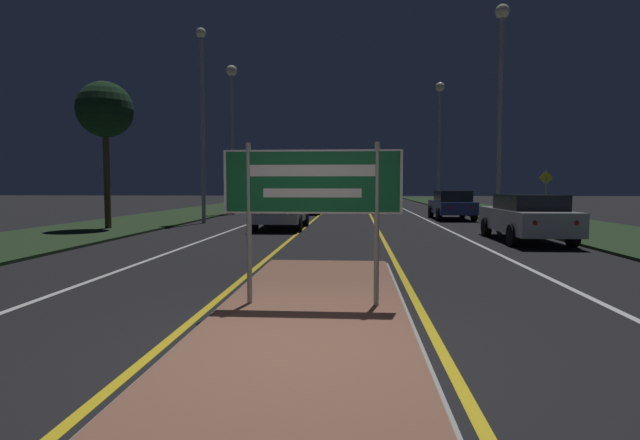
% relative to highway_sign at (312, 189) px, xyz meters
% --- Properties ---
extents(ground_plane, '(160.00, 160.00, 0.00)m').
position_rel_highway_sign_xyz_m(ground_plane, '(0.00, -1.79, -1.69)').
color(ground_plane, black).
extents(median_island, '(2.60, 8.14, 0.10)m').
position_rel_highway_sign_xyz_m(median_island, '(0.00, 0.00, -1.64)').
color(median_island, '#999993').
rests_on(median_island, ground_plane).
extents(verge_left, '(5.00, 100.00, 0.08)m').
position_rel_highway_sign_xyz_m(verge_left, '(-9.50, 18.21, -1.65)').
color(verge_left, '#23381E').
rests_on(verge_left, ground_plane).
extents(verge_right, '(5.00, 100.00, 0.08)m').
position_rel_highway_sign_xyz_m(verge_right, '(9.50, 18.21, -1.65)').
color(verge_right, '#23381E').
rests_on(verge_right, ground_plane).
extents(centre_line_yellow_left, '(0.12, 70.00, 0.01)m').
position_rel_highway_sign_xyz_m(centre_line_yellow_left, '(-1.49, 23.21, -1.68)').
color(centre_line_yellow_left, gold).
rests_on(centre_line_yellow_left, ground_plane).
extents(centre_line_yellow_right, '(0.12, 70.00, 0.01)m').
position_rel_highway_sign_xyz_m(centre_line_yellow_right, '(1.49, 23.21, -1.68)').
color(centre_line_yellow_right, gold).
rests_on(centre_line_yellow_right, ground_plane).
extents(lane_line_white_left, '(0.12, 70.00, 0.01)m').
position_rel_highway_sign_xyz_m(lane_line_white_left, '(-4.20, 23.21, -1.68)').
color(lane_line_white_left, silver).
rests_on(lane_line_white_left, ground_plane).
extents(lane_line_white_right, '(0.12, 70.00, 0.01)m').
position_rel_highway_sign_xyz_m(lane_line_white_right, '(4.20, 23.21, -1.68)').
color(lane_line_white_right, silver).
rests_on(lane_line_white_right, ground_plane).
extents(edge_line_white_left, '(0.10, 70.00, 0.01)m').
position_rel_highway_sign_xyz_m(edge_line_white_left, '(-7.20, 23.21, -1.68)').
color(edge_line_white_left, silver).
rests_on(edge_line_white_left, ground_plane).
extents(edge_line_white_right, '(0.10, 70.00, 0.01)m').
position_rel_highway_sign_xyz_m(edge_line_white_right, '(7.20, 23.21, -1.68)').
color(edge_line_white_right, silver).
rests_on(edge_line_white_right, ground_plane).
extents(highway_sign, '(2.43, 0.07, 2.21)m').
position_rel_highway_sign_xyz_m(highway_sign, '(0.00, 0.00, 0.00)').
color(highway_sign, '#9E9E99').
rests_on(highway_sign, median_island).
extents(streetlight_left_near, '(0.46, 0.46, 8.81)m').
position_rel_highway_sign_xyz_m(streetlight_left_near, '(-6.37, 15.76, 3.67)').
color(streetlight_left_near, '#9E9E99').
rests_on(streetlight_left_near, ground_plane).
extents(streetlight_left_far, '(0.64, 0.64, 8.76)m').
position_rel_highway_sign_xyz_m(streetlight_left_far, '(-6.67, 22.53, 4.57)').
color(streetlight_left_far, '#9E9E99').
rests_on(streetlight_left_far, ground_plane).
extents(streetlight_right_near, '(0.56, 0.56, 8.93)m').
position_rel_highway_sign_xyz_m(streetlight_right_near, '(6.40, 14.05, 4.29)').
color(streetlight_right_near, '#9E9E99').
rests_on(streetlight_right_near, ground_plane).
extents(streetlight_right_far, '(0.62, 0.62, 8.64)m').
position_rel_highway_sign_xyz_m(streetlight_right_far, '(6.23, 27.63, 4.38)').
color(streetlight_right_far, '#9E9E99').
rests_on(streetlight_right_far, ground_plane).
extents(car_receding_0, '(1.87, 4.71, 1.45)m').
position_rel_highway_sign_xyz_m(car_receding_0, '(5.89, 9.07, -0.92)').
color(car_receding_0, '#B7B7BC').
rests_on(car_receding_0, ground_plane).
extents(car_receding_1, '(1.90, 4.29, 1.47)m').
position_rel_highway_sign_xyz_m(car_receding_1, '(5.52, 19.13, -0.92)').
color(car_receding_1, navy).
rests_on(car_receding_1, ground_plane).
extents(car_approaching_0, '(1.90, 4.31, 1.39)m').
position_rel_highway_sign_xyz_m(car_approaching_0, '(-2.35, 13.05, -0.94)').
color(car_approaching_0, '#B7B7BC').
rests_on(car_approaching_0, ground_plane).
extents(car_approaching_1, '(2.00, 4.39, 1.54)m').
position_rel_highway_sign_xyz_m(car_approaching_1, '(-2.45, 23.92, -0.87)').
color(car_approaching_1, maroon).
rests_on(car_approaching_1, ground_plane).
extents(warning_sign, '(0.60, 0.06, 2.29)m').
position_rel_highway_sign_xyz_m(warning_sign, '(8.97, 15.90, -0.22)').
color(warning_sign, '#9E9E99').
rests_on(warning_sign, verge_right).
extents(roadside_palm_left, '(2.12, 2.12, 5.62)m').
position_rel_highway_sign_xyz_m(roadside_palm_left, '(-8.99, 11.94, 2.89)').
color(roadside_palm_left, '#4C3823').
rests_on(roadside_palm_left, verge_left).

